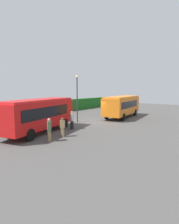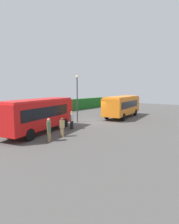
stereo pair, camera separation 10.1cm
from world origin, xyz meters
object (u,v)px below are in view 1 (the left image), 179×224
at_px(bus_red, 40,114).
at_px(person_far, 105,110).
at_px(person_center, 63,127).
at_px(person_right, 72,120).
at_px(lamppost, 77,93).
at_px(bus_orange, 122,105).
at_px(person_left, 49,129).

bearing_deg(bus_red, person_far, -10.75).
height_order(person_center, person_right, person_right).
distance_m(person_far, lamppost, 6.44).
bearing_deg(bus_orange, bus_red, 165.35).
xyz_separation_m(bus_orange, person_left, (-14.61, -1.28, -0.79)).
height_order(bus_orange, person_right, bus_orange).
distance_m(person_right, person_far, 9.62).
xyz_separation_m(person_right, person_far, (9.40, 2.05, -0.07)).
bearing_deg(bus_red, lamppost, -5.40).
bearing_deg(person_far, person_right, -55.59).
relative_size(person_center, person_far, 0.96).
distance_m(bus_orange, person_center, 13.05).
bearing_deg(bus_orange, lamppost, 150.87).
xyz_separation_m(bus_red, person_center, (0.18, -2.79, -0.94)).
xyz_separation_m(person_left, person_far, (13.79, 3.68, -0.06)).
relative_size(bus_orange, person_center, 5.34).
distance_m(person_center, lamppost, 7.81).
relative_size(person_left, lamppost, 0.32).
xyz_separation_m(person_left, lamppost, (7.93, 3.95, 2.59)).
bearing_deg(person_right, bus_red, 0.72).
bearing_deg(person_center, lamppost, -174.91).
height_order(person_left, person_center, person_left).
bearing_deg(lamppost, person_left, -153.50).
bearing_deg(lamppost, bus_red, -171.39).
height_order(bus_orange, person_far, bus_orange).
distance_m(person_center, person_right, 3.11).
distance_m(bus_orange, person_right, 10.25).
height_order(bus_red, person_center, bus_red).
xyz_separation_m(bus_red, person_left, (-1.46, -2.97, -0.85)).
height_order(bus_red, person_far, bus_red).
bearing_deg(bus_orange, person_center, 177.50).
bearing_deg(person_far, bus_red, -64.66).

